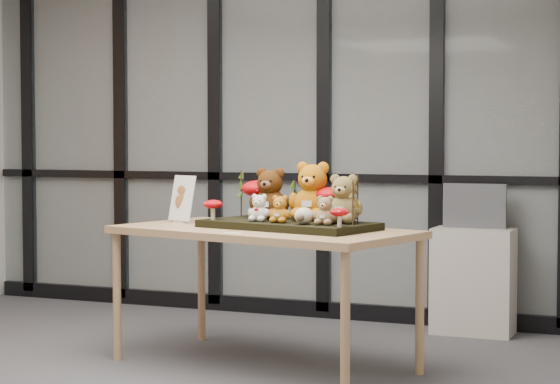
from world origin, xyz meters
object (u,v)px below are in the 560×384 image
at_px(bear_pooh_yellow, 313,188).
at_px(plush_cream_hedgehog, 304,215).
at_px(bear_white_bow, 259,206).
at_px(cabinet, 473,281).
at_px(mushroom_front_left, 213,209).
at_px(mushroom_front_right, 339,216).
at_px(diorama_tray, 288,225).
at_px(monitor, 475,206).
at_px(sign_holder, 182,201).
at_px(bear_small_yellow, 280,208).
at_px(bear_brown_medium, 270,191).
at_px(mushroom_back_left, 260,197).
at_px(mushroom_back_right, 332,202).
at_px(display_table, 264,239).
at_px(bear_tan_back, 344,196).
at_px(bear_beige_small, 325,209).

xyz_separation_m(bear_pooh_yellow, plush_cream_hedgehog, (0.05, -0.27, -0.14)).
distance_m(bear_white_bow, cabinet, 1.88).
xyz_separation_m(mushroom_front_left, mushroom_front_right, (0.86, -0.20, -0.01)).
xyz_separation_m(diorama_tray, bear_pooh_yellow, (0.11, 0.11, 0.21)).
xyz_separation_m(mushroom_front_right, monitor, (0.38, 1.72, -0.04)).
height_order(bear_white_bow, mushroom_front_left, bear_white_bow).
distance_m(bear_white_bow, sign_holder, 0.66).
height_order(bear_white_bow, monitor, bear_white_bow).
relative_size(bear_small_yellow, sign_holder, 0.59).
xyz_separation_m(diorama_tray, mushroom_front_left, (-0.46, -0.06, 0.09)).
height_order(bear_small_yellow, sign_holder, sign_holder).
bearing_deg(cabinet, bear_brown_medium, -125.13).
xyz_separation_m(bear_brown_medium, mushroom_back_left, (-0.10, 0.08, -0.04)).
distance_m(mushroom_back_left, cabinet, 1.75).
relative_size(diorama_tray, mushroom_back_right, 4.57).
height_order(bear_pooh_yellow, cabinet, bear_pooh_yellow).
xyz_separation_m(diorama_tray, bear_small_yellow, (-0.00, -0.12, 0.11)).
bearing_deg(mushroom_front_right, plush_cream_hedgehog, 160.05).
bearing_deg(bear_white_bow, bear_brown_medium, 107.62).
bearing_deg(diorama_tray, bear_brown_medium, 159.06).
relative_size(display_table, sign_holder, 6.50).
height_order(mushroom_back_right, sign_holder, sign_holder).
bearing_deg(mushroom_back_right, mushroom_back_left, 169.46).
xyz_separation_m(bear_white_bow, mushroom_front_right, (0.55, -0.18, -0.03)).
bearing_deg(mushroom_back_left, plush_cream_hedgehog, -40.27).
xyz_separation_m(bear_pooh_yellow, monitor, (0.67, 1.36, -0.17)).
bearing_deg(display_table, plush_cream_hedgehog, -9.34).
height_order(diorama_tray, sign_holder, sign_holder).
height_order(bear_tan_back, mushroom_back_right, bear_tan_back).
bearing_deg(bear_white_bow, mushroom_front_right, -3.49).
distance_m(display_table, mushroom_back_right, 0.45).
relative_size(plush_cream_hedgehog, monitor, 0.24).
relative_size(bear_tan_back, monitor, 0.71).
relative_size(mushroom_front_left, cabinet, 0.18).
relative_size(sign_holder, monitor, 0.68).
height_order(bear_pooh_yellow, sign_holder, bear_pooh_yellow).
xyz_separation_m(diorama_tray, monitor, (0.78, 1.47, 0.04)).
bearing_deg(sign_holder, bear_pooh_yellow, 21.84).
distance_m(cabinet, monitor, 0.52).
relative_size(diorama_tray, bear_beige_small, 5.62).
relative_size(bear_pooh_yellow, monitor, 0.88).
bearing_deg(mushroom_back_right, mushroom_front_right, -64.29).
relative_size(bear_pooh_yellow, cabinet, 0.52).
bearing_deg(bear_pooh_yellow, mushroom_front_left, -149.50).
relative_size(mushroom_back_left, mushroom_back_right, 1.14).
bearing_deg(mushroom_back_right, bear_pooh_yellow, 178.18).
bearing_deg(bear_white_bow, bear_tan_back, 23.24).
bearing_deg(cabinet, bear_pooh_yellow, -116.47).
relative_size(bear_small_yellow, cabinet, 0.24).
bearing_deg(sign_holder, bear_small_yellow, 5.47).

